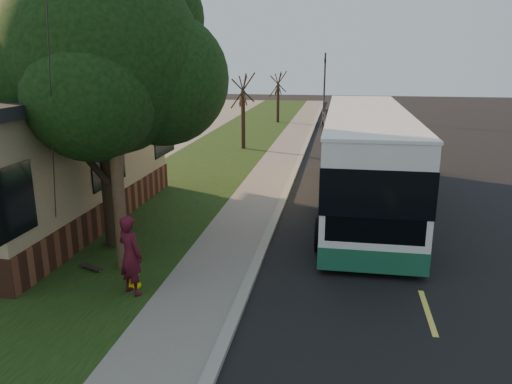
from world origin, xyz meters
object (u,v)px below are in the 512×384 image
(bare_tree_near, at_px, (243,112))
(transit_bus, at_px, (365,156))
(leafy_tree, at_px, (106,60))
(skateboarder, at_px, (130,255))
(utility_pole, at_px, (110,85))
(fire_hydrant, at_px, (133,272))
(traffic_signal, at_px, (324,81))
(distant_car, at_px, (334,117))
(bare_tree_far, at_px, (278,98))
(skateboard_spare, at_px, (91,267))

(bare_tree_near, bearing_deg, transit_bus, -58.03)
(leafy_tree, height_order, skateboarder, leafy_tree)
(utility_pole, bearing_deg, bare_tree_near, 90.66)
(fire_hydrant, relative_size, utility_pole, 0.08)
(bare_tree_near, bearing_deg, traffic_signal, 75.96)
(leafy_tree, xyz_separation_m, traffic_signal, (4.67, 31.35, -2.00))
(transit_bus, distance_m, distant_car, 20.78)
(fire_hydrant, height_order, leafy_tree, leafy_tree)
(transit_bus, bearing_deg, leafy_tree, -144.25)
(utility_pole, xyz_separation_m, traffic_signal, (3.81, 33.01, -1.47))
(transit_bus, height_order, distant_car, transit_bus)
(bare_tree_far, distance_m, distant_car, 4.92)
(fire_hydrant, xyz_separation_m, leafy_tree, (-1.57, 2.65, 4.73))
(traffic_signal, bearing_deg, utility_pole, -96.58)
(bare_tree_near, xyz_separation_m, traffic_signal, (4.00, 16.00, 1.01))
(leafy_tree, height_order, traffic_signal, leafy_tree)
(bare_tree_far, bearing_deg, skateboarder, -89.06)
(transit_bus, bearing_deg, distant_car, 93.88)
(fire_hydrant, bearing_deg, bare_tree_far, 90.76)
(leafy_tree, relative_size, transit_bus, 0.61)
(bare_tree_near, bearing_deg, distant_car, 64.42)
(traffic_signal, height_order, transit_bus, traffic_signal)
(leafy_tree, distance_m, bare_tree_far, 27.56)
(skateboarder, relative_size, skateboard_spare, 2.54)
(utility_pole, height_order, leafy_tree, utility_pole)
(traffic_signal, bearing_deg, transit_bus, -84.77)
(utility_pole, bearing_deg, skateboard_spare, -161.13)
(fire_hydrant, height_order, bare_tree_near, bare_tree_near)
(transit_bus, height_order, skateboard_spare, transit_bus)
(bare_tree_near, bearing_deg, skateboard_spare, -91.87)
(bare_tree_far, bearing_deg, distant_car, -19.04)
(leafy_tree, bearing_deg, distant_car, 77.60)
(bare_tree_near, xyz_separation_m, bare_tree_far, (0.50, 12.00, -0.15))
(bare_tree_near, distance_m, skateboard_spare, 17.39)
(traffic_signal, xyz_separation_m, distant_car, (1.00, -5.55, -2.41))
(skateboard_spare, bearing_deg, fire_hydrant, -26.61)
(transit_bus, bearing_deg, traffic_signal, 95.23)
(leafy_tree, height_order, skateboard_spare, leafy_tree)
(leafy_tree, distance_m, traffic_signal, 31.76)
(fire_hydrant, xyz_separation_m, skateboard_spare, (-1.46, 0.73, -0.31))
(skateboard_spare, bearing_deg, utility_pole, 18.87)
(transit_bus, xyz_separation_m, skateboarder, (-5.40, -8.06, -0.84))
(leafy_tree, xyz_separation_m, bare_tree_far, (1.17, 27.35, -3.16))
(utility_pole, relative_size, bare_tree_far, 2.25)
(distant_car, bearing_deg, fire_hydrant, -102.02)
(bare_tree_far, bearing_deg, fire_hydrant, -89.24)
(skateboarder, bearing_deg, transit_bus, -96.13)
(transit_bus, xyz_separation_m, distant_car, (-1.40, 20.71, -1.08))
(traffic_signal, bearing_deg, leafy_tree, -98.47)
(bare_tree_near, relative_size, distant_car, 0.97)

